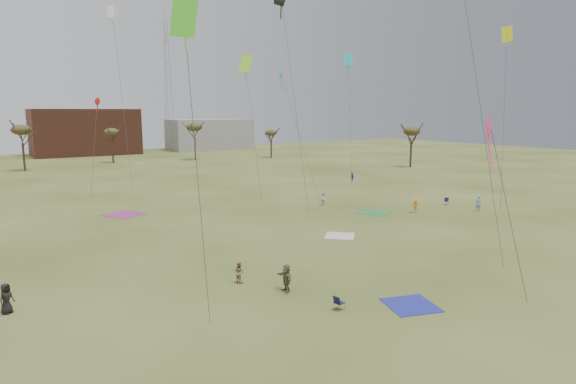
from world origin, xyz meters
TOP-DOWN VIEW (x-y plane):
  - ground at (0.00, 0.00)m, footprint 260.00×260.00m
  - spectator_fore_b at (-5.15, 10.11)m, footprint 0.72×0.83m
  - spectator_fore_c at (-3.31, 7.07)m, footprint 0.62×1.69m
  - flyer_mid_a at (-18.69, 12.82)m, footprint 1.04×1.00m
  - flyer_mid_b at (22.09, 19.46)m, footprint 1.11×1.25m
  - flyer_mid_c at (29.00, 16.25)m, footprint 0.80×0.70m
  - spectator_mid_e at (16.06, 28.83)m, footprint 0.85×0.70m
  - flyer_far_c at (32.68, 43.06)m, footprint 0.56×0.93m
  - blanket_blue at (1.71, 1.06)m, footprint 3.60×3.60m
  - blanket_cream at (8.36, 16.06)m, footprint 3.72×3.72m
  - blanket_plum at (-6.14, 36.59)m, footprint 4.81×4.81m
  - blanket_olive at (18.16, 22.07)m, footprint 3.91×3.91m
  - camp_chair_center at (-2.30, 2.90)m, footprint 0.63×0.59m
  - camp_chair_right at (29.06, 20.78)m, footprint 0.74×0.73m
  - kites_aloft at (1.36, 28.64)m, footprint 63.69×57.04m
  - tree_line at (-2.85, 79.12)m, footprint 117.44×49.32m
  - building_brick at (5.00, 120.00)m, footprint 26.00×16.00m
  - building_grey at (40.00, 118.00)m, footprint 24.00×12.00m
  - radio_tower at (30.00, 125.00)m, footprint 1.51×1.72m

SIDE VIEW (x-z plane):
  - ground at x=0.00m, z-range 0.00..0.00m
  - blanket_blue at x=1.71m, z-range -0.01..0.02m
  - blanket_cream at x=8.36m, z-range -0.01..0.02m
  - blanket_plum at x=-6.14m, z-range -0.01..0.02m
  - blanket_olive at x=18.16m, z-range -0.01..0.02m
  - camp_chair_center at x=-2.30m, z-range -0.18..0.69m
  - camp_chair_right at x=29.06m, z-range -0.18..0.69m
  - flyer_far_c at x=32.68m, z-range 0.00..1.42m
  - spectator_fore_b at x=-5.15m, z-range 0.00..1.47m
  - spectator_mid_e at x=16.06m, z-range 0.00..1.60m
  - flyer_mid_b at x=22.09m, z-range 0.00..1.68m
  - spectator_fore_c at x=-3.31m, z-range 0.00..1.79m
  - flyer_mid_a at x=-18.69m, z-range 0.00..1.80m
  - flyer_mid_c at x=29.00m, z-range 0.00..1.85m
  - building_grey at x=40.00m, z-range 0.00..9.00m
  - building_brick at x=5.00m, z-range 0.00..12.00m
  - tree_line at x=-2.85m, z-range 2.63..11.54m
  - radio_tower at x=30.00m, z-range -1.29..39.71m
  - kites_aloft at x=1.36m, z-range 7.93..32.10m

